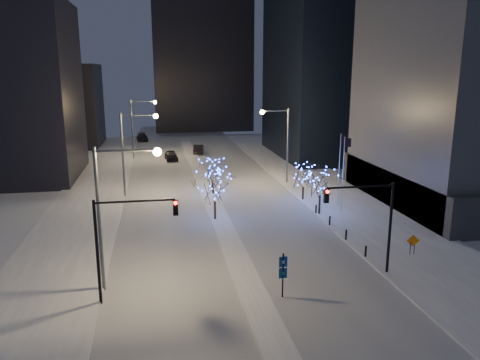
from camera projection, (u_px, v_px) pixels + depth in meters
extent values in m
plane|color=silver|center=(252.00, 291.00, 32.12)|extent=(160.00, 160.00, 0.00)
cube|color=silver|center=(201.00, 178.00, 65.65)|extent=(20.00, 130.00, 0.02)
cube|color=white|center=(205.00, 186.00, 60.84)|extent=(2.00, 80.00, 0.15)
cube|color=white|center=(344.00, 201.00, 53.86)|extent=(10.00, 90.00, 0.15)
cube|color=white|center=(82.00, 215.00, 48.84)|extent=(8.00, 90.00, 0.15)
cube|color=black|center=(53.00, 105.00, 92.85)|extent=(18.00, 16.00, 16.00)
cube|color=black|center=(201.00, 45.00, 116.49)|extent=(24.00, 14.00, 42.00)
cylinder|color=#595E66|center=(99.00, 221.00, 31.16)|extent=(0.24, 0.24, 10.00)
cylinder|color=#595E66|center=(126.00, 151.00, 30.43)|extent=(4.00, 0.16, 0.16)
sphere|color=#FFD47F|center=(157.00, 152.00, 30.81)|extent=(0.56, 0.56, 0.56)
cylinder|color=#595E66|center=(123.00, 156.00, 55.11)|extent=(0.24, 0.24, 10.00)
cylinder|color=#595E66|center=(138.00, 115.00, 54.38)|extent=(4.00, 0.16, 0.16)
sphere|color=#FFD47F|center=(156.00, 116.00, 54.76)|extent=(0.56, 0.56, 0.56)
cylinder|color=#595E66|center=(132.00, 130.00, 79.06)|extent=(0.24, 0.24, 10.00)
cylinder|color=#595E66|center=(143.00, 101.00, 78.33)|extent=(4.00, 0.16, 0.16)
sphere|color=#FFD47F|center=(155.00, 102.00, 78.71)|extent=(0.56, 0.56, 0.56)
cylinder|color=#595E66|center=(288.00, 147.00, 61.62)|extent=(0.24, 0.24, 10.00)
cylinder|color=#595E66|center=(275.00, 111.00, 60.24)|extent=(3.50, 0.16, 0.16)
sphere|color=#FFD47F|center=(262.00, 112.00, 59.97)|extent=(0.56, 0.56, 0.56)
cylinder|color=black|center=(97.00, 253.00, 29.59)|extent=(0.20, 0.20, 7.00)
cylinder|color=black|center=(135.00, 201.00, 29.27)|extent=(5.00, 0.14, 0.14)
cube|color=black|center=(176.00, 208.00, 29.83)|extent=(0.32, 0.28, 1.00)
sphere|color=#FF0C05|center=(175.00, 203.00, 29.57)|extent=(0.22, 0.22, 0.22)
cylinder|color=black|center=(390.00, 229.00, 34.09)|extent=(0.20, 0.20, 7.00)
cylinder|color=black|center=(360.00, 187.00, 32.91)|extent=(5.00, 0.14, 0.14)
cube|color=black|center=(326.00, 196.00, 32.60)|extent=(0.32, 0.28, 1.00)
sphere|color=#FF0C05|center=(328.00, 192.00, 32.35)|extent=(0.22, 0.22, 0.22)
cylinder|color=silver|center=(343.00, 175.00, 48.75)|extent=(0.10, 0.10, 8.00)
cube|color=black|center=(348.00, 143.00, 48.03)|extent=(0.70, 0.03, 0.90)
cylinder|color=silver|center=(339.00, 170.00, 51.25)|extent=(0.10, 0.10, 8.00)
cube|color=black|center=(344.00, 139.00, 50.53)|extent=(0.70, 0.03, 0.90)
cylinder|color=black|center=(366.00, 251.00, 37.58)|extent=(0.16, 0.16, 0.90)
cylinder|color=black|center=(346.00, 235.00, 41.41)|extent=(0.16, 0.16, 0.90)
cylinder|color=black|center=(330.00, 221.00, 45.24)|extent=(0.16, 0.16, 0.90)
cylinder|color=black|center=(316.00, 209.00, 49.08)|extent=(0.16, 0.16, 0.90)
imported|color=black|center=(171.00, 155.00, 78.70)|extent=(2.32, 4.95, 1.64)
imported|color=black|center=(199.00, 149.00, 85.24)|extent=(2.42, 5.16, 1.64)
imported|color=black|center=(142.00, 137.00, 100.30)|extent=(2.69, 5.59, 1.57)
cylinder|color=black|center=(215.00, 210.00, 47.04)|extent=(0.22, 0.22, 1.83)
cylinder|color=black|center=(213.00, 187.00, 56.77)|extent=(0.22, 0.22, 1.64)
cylinder|color=black|center=(319.00, 204.00, 48.84)|extent=(0.22, 0.22, 1.95)
cylinder|color=black|center=(303.00, 193.00, 54.27)|extent=(0.22, 0.22, 1.49)
cylinder|color=black|center=(283.00, 276.00, 30.90)|extent=(0.11, 0.11, 3.12)
cube|color=navy|center=(283.00, 262.00, 30.68)|extent=(0.56, 0.11, 0.71)
cube|color=navy|center=(283.00, 273.00, 30.86)|extent=(0.56, 0.11, 0.71)
cylinder|color=black|center=(410.00, 249.00, 38.03)|extent=(0.05, 0.05, 0.99)
cylinder|color=black|center=(414.00, 248.00, 38.09)|extent=(0.05, 0.05, 0.99)
cube|color=orange|center=(413.00, 241.00, 37.91)|extent=(1.00, 0.28, 1.02)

